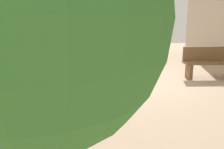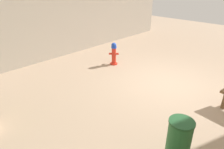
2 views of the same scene
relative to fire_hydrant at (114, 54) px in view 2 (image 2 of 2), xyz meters
name	(u,v)px [view 2 (image 2 of 2)]	position (x,y,z in m)	size (l,w,h in m)	color
ground_plane	(168,84)	(-2.59, 0.05, -0.47)	(23.40, 23.40, 0.00)	tan
fire_hydrant	(114,54)	(0.00, 0.00, 0.00)	(0.36, 0.36, 0.93)	red
trash_bin	(179,141)	(-4.32, 2.77, 0.00)	(0.48, 0.48, 0.92)	#266633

